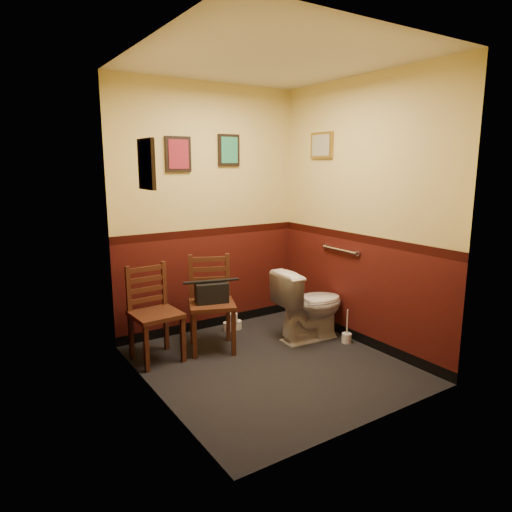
{
  "coord_description": "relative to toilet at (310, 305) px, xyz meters",
  "views": [
    {
      "loc": [
        -2.3,
        -3.28,
        1.85
      ],
      "look_at": [
        0.0,
        0.25,
        1.0
      ],
      "focal_mm": 32.0,
      "sensor_mm": 36.0,
      "label": 1
    }
  ],
  "objects": [
    {
      "name": "toilet_brush",
      "position": [
        0.26,
        -0.31,
        -0.32
      ],
      "size": [
        0.1,
        0.1,
        0.37
      ],
      "color": "silver",
      "rests_on": "floor"
    },
    {
      "name": "wall_left",
      "position": [
        -1.82,
        -0.31,
        0.97
      ],
      "size": [
        0.0,
        2.4,
        2.7
      ],
      "primitive_type": "cube",
      "rotation": [
        1.57,
        0.0,
        1.57
      ],
      "color": "#44120D",
      "rests_on": "ground"
    },
    {
      "name": "ceiling",
      "position": [
        -0.72,
        -0.31,
        2.32
      ],
      "size": [
        2.2,
        2.4,
        0.0
      ],
      "primitive_type": "cube",
      "rotation": [
        3.14,
        0.0,
        0.0
      ],
      "color": "silver",
      "rests_on": "ground"
    },
    {
      "name": "wall_back",
      "position": [
        -0.72,
        0.89,
        0.97
      ],
      "size": [
        2.2,
        0.0,
        2.7
      ],
      "primitive_type": "cube",
      "rotation": [
        1.57,
        0.0,
        0.0
      ],
      "color": "#44120D",
      "rests_on": "ground"
    },
    {
      "name": "framed_print_back_b",
      "position": [
        -0.47,
        0.87,
        1.62
      ],
      "size": [
        0.26,
        0.04,
        0.34
      ],
      "color": "black",
      "rests_on": "wall_back"
    },
    {
      "name": "handbag",
      "position": [
        -1.01,
        0.32,
        0.22
      ],
      "size": [
        0.35,
        0.24,
        0.23
      ],
      "rotation": [
        0.0,
        0.0,
        -0.26
      ],
      "color": "black",
      "rests_on": "chair_right"
    },
    {
      "name": "wall_front",
      "position": [
        -0.72,
        -1.51,
        0.97
      ],
      "size": [
        2.2,
        0.0,
        2.7
      ],
      "primitive_type": "cube",
      "rotation": [
        -1.57,
        0.0,
        0.0
      ],
      "color": "#44120D",
      "rests_on": "ground"
    },
    {
      "name": "toilet",
      "position": [
        0.0,
        0.0,
        0.0
      ],
      "size": [
        0.8,
        0.48,
        0.76
      ],
      "primitive_type": "imported",
      "rotation": [
        0.0,
        0.0,
        1.51
      ],
      "color": "white",
      "rests_on": "floor"
    },
    {
      "name": "floor",
      "position": [
        -0.72,
        -0.31,
        -0.38
      ],
      "size": [
        2.2,
        2.4,
        0.0
      ],
      "primitive_type": "cube",
      "color": "black",
      "rests_on": "ground"
    },
    {
      "name": "framed_print_back_a",
      "position": [
        -1.07,
        0.87,
        1.57
      ],
      "size": [
        0.28,
        0.04,
        0.36
      ],
      "color": "black",
      "rests_on": "wall_back"
    },
    {
      "name": "tp_stack",
      "position": [
        -0.56,
        0.68,
        -0.3
      ],
      "size": [
        0.23,
        0.12,
        0.2
      ],
      "color": "silver",
      "rests_on": "floor"
    },
    {
      "name": "framed_print_right",
      "position": [
        0.36,
        0.29,
        1.67
      ],
      "size": [
        0.04,
        0.34,
        0.28
      ],
      "color": "olive",
      "rests_on": "wall_right"
    },
    {
      "name": "chair_left",
      "position": [
        -1.57,
        0.41,
        0.08
      ],
      "size": [
        0.45,
        0.45,
        0.91
      ],
      "rotation": [
        0.0,
        0.0,
        0.06
      ],
      "color": "#522A18",
      "rests_on": "floor"
    },
    {
      "name": "chair_right",
      "position": [
        -0.99,
        0.36,
        0.1
      ],
      "size": [
        0.58,
        0.58,
        0.95
      ],
      "rotation": [
        0.0,
        0.0,
        -0.38
      ],
      "color": "#522A18",
      "rests_on": "floor"
    },
    {
      "name": "framed_print_left",
      "position": [
        -1.8,
        -0.21,
        1.47
      ],
      "size": [
        0.04,
        0.3,
        0.38
      ],
      "color": "black",
      "rests_on": "wall_left"
    },
    {
      "name": "wall_right",
      "position": [
        0.38,
        -0.31,
        0.97
      ],
      "size": [
        0.0,
        2.4,
        2.7
      ],
      "primitive_type": "cube",
      "rotation": [
        1.57,
        0.0,
        -1.57
      ],
      "color": "#44120D",
      "rests_on": "ground"
    },
    {
      "name": "grab_bar",
      "position": [
        0.35,
        -0.06,
        0.57
      ],
      "size": [
        0.05,
        0.56,
        0.06
      ],
      "color": "silver",
      "rests_on": "wall_right"
    }
  ]
}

